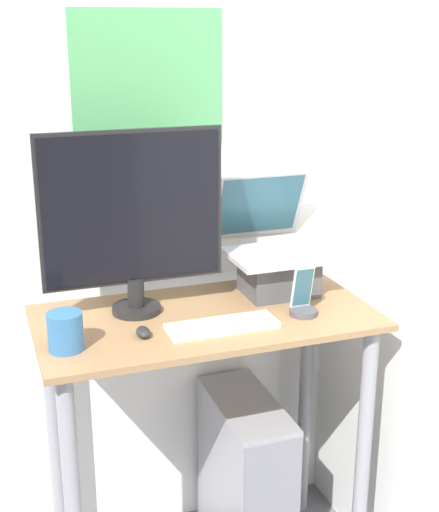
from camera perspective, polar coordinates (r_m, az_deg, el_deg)
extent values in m
cube|color=white|center=(2.35, -3.85, 6.48)|extent=(6.00, 0.05, 2.60)
cube|color=#4C9959|center=(2.26, -5.72, 14.02)|extent=(0.48, 0.01, 0.41)
cube|color=white|center=(2.07, 16.88, 4.17)|extent=(0.05, 6.00, 2.60)
cube|color=#936D47|center=(2.14, -1.13, -4.97)|extent=(1.01, 0.52, 0.02)
cylinder|color=gray|center=(2.37, 11.39, -15.84)|extent=(0.05, 0.05, 0.92)
cylinder|color=gray|center=(2.46, -12.98, -14.61)|extent=(0.05, 0.05, 0.92)
cylinder|color=gray|center=(2.67, 6.87, -11.38)|extent=(0.05, 0.05, 0.92)
cube|color=#4C4C51|center=(2.29, 4.76, -1.57)|extent=(0.22, 0.17, 0.12)
cube|color=#B7B7BC|center=(2.27, 4.81, 0.08)|extent=(0.32, 0.25, 0.02)
cube|color=#B7B7BC|center=(2.39, 3.18, 4.06)|extent=(0.32, 0.11, 0.23)
cube|color=#336072|center=(2.38, 3.24, 4.09)|extent=(0.29, 0.09, 0.21)
cylinder|color=black|center=(2.17, -6.66, -4.22)|extent=(0.15, 0.15, 0.02)
cylinder|color=black|center=(2.15, -6.71, -2.91)|extent=(0.05, 0.05, 0.09)
cube|color=black|center=(2.07, -7.00, 3.82)|extent=(0.54, 0.01, 0.46)
cube|color=black|center=(2.07, -6.94, 3.76)|extent=(0.52, 0.01, 0.43)
cube|color=white|center=(2.04, 0.22, -5.59)|extent=(0.32, 0.11, 0.01)
cube|color=silver|center=(2.04, 0.22, -5.37)|extent=(0.29, 0.09, 0.00)
ellipsoid|color=#262626|center=(2.00, -6.13, -6.07)|extent=(0.04, 0.06, 0.03)
cylinder|color=#4C4C51|center=(2.15, 6.73, -4.47)|extent=(0.08, 0.08, 0.02)
cube|color=silver|center=(2.13, 6.64, -2.49)|extent=(0.06, 0.04, 0.13)
cube|color=#336072|center=(2.13, 6.70, -2.51)|extent=(0.05, 0.03, 0.12)
cube|color=gray|center=(2.56, 2.09, -17.24)|extent=(0.20, 0.45, 0.58)
cylinder|color=#336699|center=(1.94, -12.23, -5.92)|extent=(0.10, 0.10, 0.10)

